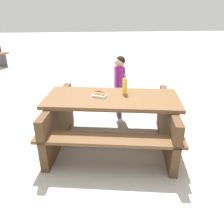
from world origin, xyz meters
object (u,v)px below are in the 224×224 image
object	(u,v)px
hotdog_tray	(100,94)
child_in_coat	(120,79)
soda_bottle	(125,85)
picnic_table	(112,117)

from	to	relation	value
hotdog_tray	child_in_coat	bearing A→B (deg)	-112.89
soda_bottle	child_in_coat	distance (m)	0.82
soda_bottle	picnic_table	bearing A→B (deg)	29.57
hotdog_tray	child_in_coat	size ratio (longest dim) A/B	0.19
child_in_coat	picnic_table	bearing A→B (deg)	77.09
picnic_table	child_in_coat	bearing A→B (deg)	-102.91
soda_bottle	child_in_coat	size ratio (longest dim) A/B	0.24
picnic_table	hotdog_tray	bearing A→B (deg)	-8.93
picnic_table	hotdog_tray	size ratio (longest dim) A/B	9.51
soda_bottle	child_in_coat	xyz separation A→B (m)	(-0.02, -0.80, -0.17)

